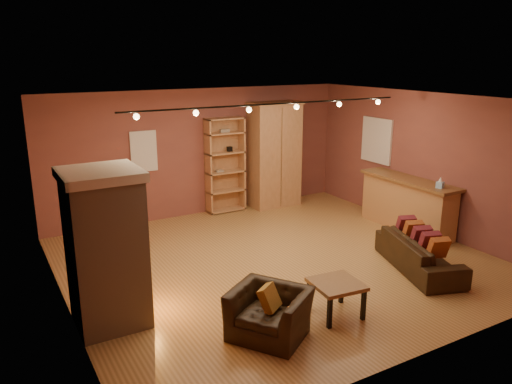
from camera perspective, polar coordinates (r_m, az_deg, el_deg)
floor at (r=8.84m, az=2.53°, el=-7.93°), size 7.00×7.00×0.00m
ceiling at (r=8.14m, az=2.77°, el=10.47°), size 7.00×7.00×0.00m
back_wall at (r=11.19m, az=-6.34°, el=4.52°), size 7.00×0.02×2.80m
left_wall at (r=7.21m, az=-21.59°, el=-2.66°), size 0.02×6.50×2.80m
right_wall at (r=10.63m, az=18.80°, el=3.20°), size 0.02×6.50×2.80m
fireplace at (r=6.83m, az=-16.71°, el=-6.22°), size 1.01×0.98×2.12m
back_window at (r=10.70m, az=-12.72°, el=4.55°), size 0.56×0.04×0.86m
bookcase at (r=11.36m, az=-3.68°, el=3.19°), size 0.88×0.34×2.16m
armoire at (r=11.74m, az=2.11°, el=4.31°), size 1.21×0.69×2.46m
bar_counter at (r=10.69m, az=16.90°, el=-1.30°), size 0.60×2.25×1.08m
tissue_box at (r=9.99m, az=20.31°, el=0.92°), size 0.14×0.14×0.21m
right_window at (r=11.52m, az=13.62°, el=5.75°), size 0.05×0.90×1.00m
loveseat at (r=8.82m, az=18.21°, el=-6.05°), size 1.16×1.98×0.78m
armchair at (r=6.51m, az=1.54°, el=-12.83°), size 1.05×1.14×0.83m
coffee_table at (r=7.07m, az=9.18°, el=-10.68°), size 0.71×0.71×0.49m
track_rail at (r=8.32m, az=2.01°, el=9.79°), size 5.20×0.09×0.13m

